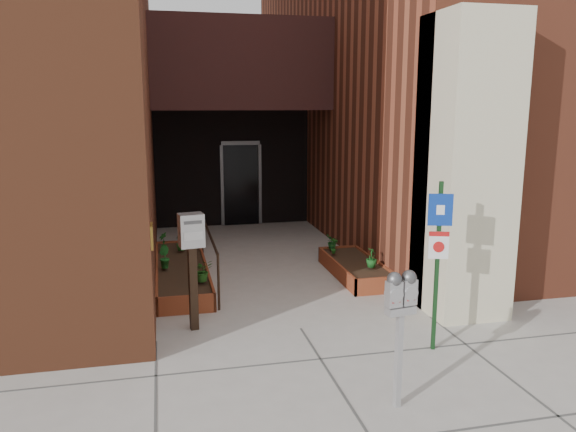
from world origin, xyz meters
TOP-DOWN VIEW (x-y plane):
  - ground at (0.00, 0.00)m, footprint 80.00×80.00m
  - architecture at (-0.18, 6.89)m, footprint 20.00×14.60m
  - planter_left at (-1.55, 2.70)m, footprint 0.90×3.60m
  - planter_right at (1.60, 2.20)m, footprint 0.80×2.20m
  - handrail at (-1.05, 2.65)m, footprint 0.04×3.34m
  - parking_meter at (0.48, -2.25)m, footprint 0.34×0.18m
  - sign_post at (1.51, -1.04)m, footprint 0.29×0.11m
  - payment_dropbox at (-1.47, 0.33)m, footprint 0.36×0.30m
  - shrub_left_a at (-1.25, 1.58)m, footprint 0.40×0.40m
  - shrub_left_b at (-1.85, 2.49)m, footprint 0.29×0.29m
  - shrub_left_c at (-1.52, 3.65)m, footprint 0.25×0.25m
  - shrub_left_d at (-1.85, 3.75)m, footprint 0.25×0.25m
  - shrub_right_a at (1.72, 1.72)m, footprint 0.20×0.20m
  - shrub_right_b at (1.35, 2.75)m, footprint 0.23×0.23m
  - shrub_right_c at (1.42, 3.10)m, footprint 0.34×0.34m

SIDE VIEW (x-z plane):
  - ground at x=0.00m, z-range 0.00..0.00m
  - planter_left at x=-1.55m, z-range -0.02..0.28m
  - planter_right at x=1.60m, z-range -0.02..0.28m
  - shrub_right_c at x=1.42m, z-range 0.30..0.59m
  - shrub_right_b at x=1.35m, z-range 0.30..0.62m
  - shrub_left_c at x=-1.52m, z-range 0.30..0.63m
  - shrub_right_a at x=1.72m, z-range 0.30..0.65m
  - shrub_left_a at x=-1.25m, z-range 0.30..0.66m
  - shrub_left_d at x=-1.85m, z-range 0.30..0.66m
  - shrub_left_b at x=-1.85m, z-range 0.30..0.68m
  - handrail at x=-1.05m, z-range 0.30..1.20m
  - parking_meter at x=0.48m, z-range 0.41..1.89m
  - payment_dropbox at x=-1.47m, z-range 0.37..2.03m
  - sign_post at x=1.51m, z-range 0.25..2.45m
  - architecture at x=-0.18m, z-range -0.02..9.98m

